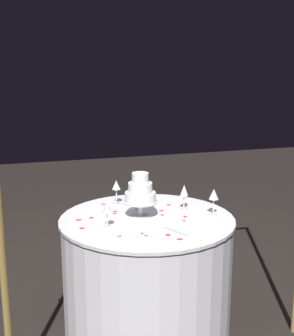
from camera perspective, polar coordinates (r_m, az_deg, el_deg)
ground_plane at (r=3.03m, az=0.00°, el=-20.37°), size 12.00×12.00×0.00m
decorative_arch at (r=2.18m, az=3.32°, el=6.48°), size 1.82×0.06×2.20m
main_table at (r=2.84m, az=0.00°, el=-13.96°), size 1.13×1.13×0.75m
tiered_cake at (r=2.66m, az=-0.93°, el=-3.36°), size 0.22×0.22×0.29m
wine_glass_0 at (r=2.83m, az=5.13°, el=-3.26°), size 0.06×0.06×0.17m
wine_glass_1 at (r=2.74m, az=9.17°, el=-3.73°), size 0.06×0.06×0.18m
wine_glass_2 at (r=2.95m, az=-4.25°, el=-2.52°), size 0.06×0.06×0.17m
wine_glass_3 at (r=2.50m, az=-5.48°, el=-5.63°), size 0.06×0.06×0.15m
cake_knife at (r=2.41m, az=5.14°, el=-9.14°), size 0.15×0.28×0.01m
rose_petal_0 at (r=2.42m, az=-0.70°, el=-8.98°), size 0.03×0.03×0.00m
rose_petal_1 at (r=2.65m, az=5.10°, el=-7.19°), size 0.03×0.03×0.00m
rose_petal_2 at (r=2.83m, az=1.99°, el=-5.87°), size 0.04×0.03×0.00m
rose_petal_3 at (r=2.78m, az=-4.53°, el=-6.25°), size 0.03×0.03×0.00m
rose_petal_4 at (r=2.53m, az=-8.94°, el=-8.18°), size 0.04×0.05×0.00m
rose_petal_5 at (r=2.99m, az=-6.02°, el=-4.96°), size 0.04×0.03×0.00m
rose_petal_6 at (r=2.72m, az=5.27°, el=-6.67°), size 0.04×0.04×0.00m
rose_petal_7 at (r=2.82m, az=-4.38°, el=-5.98°), size 0.04×0.04×0.00m
rose_petal_8 at (r=2.39m, az=-3.78°, el=-9.34°), size 0.03×0.03×0.00m
rose_petal_9 at (r=2.41m, az=2.90°, el=-9.17°), size 0.03×0.04×0.00m
rose_petal_10 at (r=2.68m, az=-9.36°, el=-7.04°), size 0.05×0.04×0.00m
rose_petal_11 at (r=2.99m, az=5.41°, el=-4.91°), size 0.03×0.04×0.00m
rose_petal_12 at (r=2.39m, az=-0.13°, el=-9.28°), size 0.03×0.03×0.00m
rose_petal_13 at (r=2.71m, az=-7.67°, el=-6.79°), size 0.04×0.04×0.00m
rose_petal_14 at (r=2.96m, az=3.03°, el=-5.08°), size 0.04×0.03×0.00m
rose_petal_15 at (r=3.18m, az=-1.82°, el=-3.84°), size 0.04×0.04×0.00m
rose_petal_16 at (r=2.74m, az=2.12°, el=-6.46°), size 0.03×0.03×0.00m
rose_petal_17 at (r=2.85m, az=-1.39°, el=-5.71°), size 0.03×0.03×0.00m
rose_petal_18 at (r=2.35m, az=4.51°, el=-9.72°), size 0.04×0.04×0.00m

